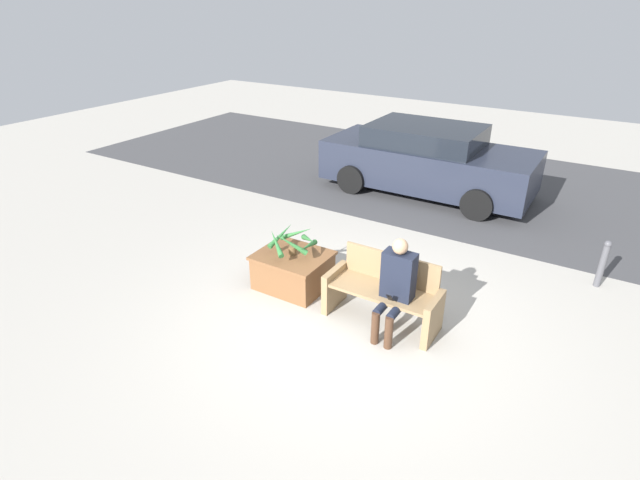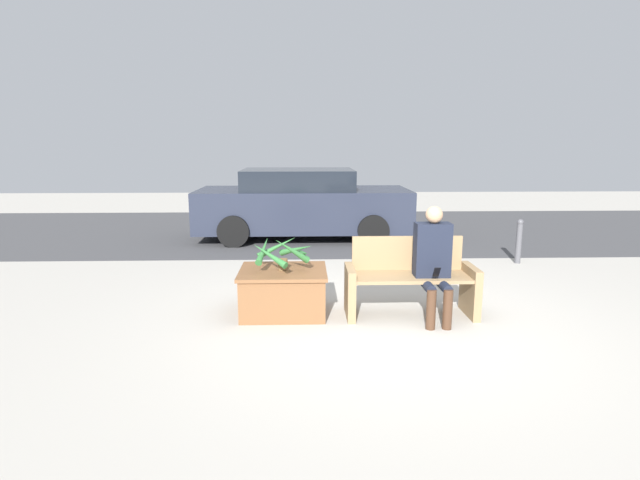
{
  "view_description": "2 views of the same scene",
  "coord_description": "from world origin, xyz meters",
  "px_view_note": "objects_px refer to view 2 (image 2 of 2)",
  "views": [
    {
      "loc": [
        2.49,
        -4.75,
        3.91
      ],
      "look_at": [
        -0.83,
        0.61,
        0.78
      ],
      "focal_mm": 28.0,
      "sensor_mm": 36.0,
      "label": 1
    },
    {
      "loc": [
        -0.93,
        -5.24,
        2.0
      ],
      "look_at": [
        -0.76,
        0.31,
        0.91
      ],
      "focal_mm": 28.0,
      "sensor_mm": 36.0,
      "label": 2
    }
  ],
  "objects_px": {
    "bench": "(410,280)",
    "planter_box": "(283,290)",
    "bollard_post": "(519,240)",
    "person_seated": "(434,258)",
    "potted_plant": "(284,252)",
    "parked_car": "(303,204)"
  },
  "relations": [
    {
      "from": "person_seated",
      "to": "bollard_post",
      "type": "relative_size",
      "value": 1.73
    },
    {
      "from": "potted_plant",
      "to": "bollard_post",
      "type": "relative_size",
      "value": 1.0
    },
    {
      "from": "person_seated",
      "to": "potted_plant",
      "type": "relative_size",
      "value": 1.73
    },
    {
      "from": "potted_plant",
      "to": "bollard_post",
      "type": "bearing_deg",
      "value": 31.68
    },
    {
      "from": "potted_plant",
      "to": "bollard_post",
      "type": "xyz_separation_m",
      "value": [
        3.83,
        2.36,
        -0.35
      ]
    },
    {
      "from": "bench",
      "to": "person_seated",
      "type": "height_order",
      "value": "person_seated"
    },
    {
      "from": "person_seated",
      "to": "potted_plant",
      "type": "height_order",
      "value": "person_seated"
    },
    {
      "from": "bollard_post",
      "to": "person_seated",
      "type": "bearing_deg",
      "value": -129.01
    },
    {
      "from": "bollard_post",
      "to": "planter_box",
      "type": "bearing_deg",
      "value": -148.18
    },
    {
      "from": "bench",
      "to": "parked_car",
      "type": "xyz_separation_m",
      "value": [
        -1.27,
        4.82,
        0.31
      ]
    },
    {
      "from": "bench",
      "to": "planter_box",
      "type": "distance_m",
      "value": 1.49
    },
    {
      "from": "person_seated",
      "to": "planter_box",
      "type": "relative_size",
      "value": 1.27
    },
    {
      "from": "planter_box",
      "to": "parked_car",
      "type": "distance_m",
      "value": 4.77
    },
    {
      "from": "person_seated",
      "to": "bench",
      "type": "bearing_deg",
      "value": 143.08
    },
    {
      "from": "planter_box",
      "to": "bollard_post",
      "type": "distance_m",
      "value": 4.52
    },
    {
      "from": "bench",
      "to": "planter_box",
      "type": "relative_size",
      "value": 1.48
    },
    {
      "from": "person_seated",
      "to": "planter_box",
      "type": "height_order",
      "value": "person_seated"
    },
    {
      "from": "potted_plant",
      "to": "parked_car",
      "type": "distance_m",
      "value": 4.73
    },
    {
      "from": "bench",
      "to": "potted_plant",
      "type": "bearing_deg",
      "value": 176.34
    },
    {
      "from": "person_seated",
      "to": "parked_car",
      "type": "relative_size",
      "value": 0.3
    },
    {
      "from": "planter_box",
      "to": "bollard_post",
      "type": "height_order",
      "value": "bollard_post"
    },
    {
      "from": "planter_box",
      "to": "potted_plant",
      "type": "relative_size",
      "value": 1.36
    }
  ]
}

